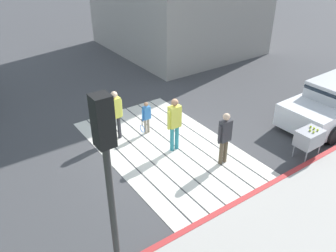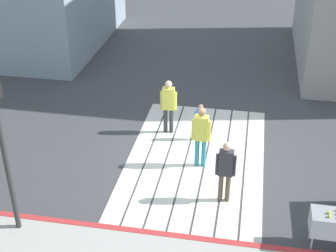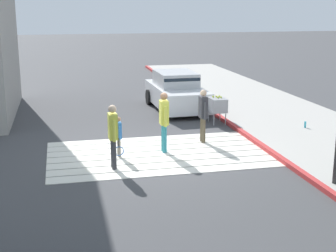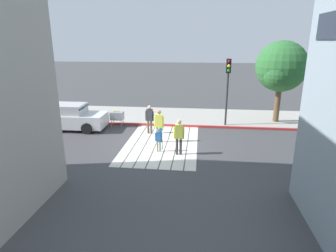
{
  "view_description": "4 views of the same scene",
  "coord_description": "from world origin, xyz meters",
  "px_view_note": "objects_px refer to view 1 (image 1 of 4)",
  "views": [
    {
      "loc": [
        -7.73,
        5.35,
        6.29
      ],
      "look_at": [
        -0.23,
        0.1,
        0.96
      ],
      "focal_mm": 37.12,
      "sensor_mm": 36.0,
      "label": 1
    },
    {
      "loc": [
        -11.4,
        -1.29,
        7.7
      ],
      "look_at": [
        0.44,
        0.86,
        0.79
      ],
      "focal_mm": 52.06,
      "sensor_mm": 36.0,
      "label": 2
    },
    {
      "loc": [
        2.72,
        13.48,
        4.3
      ],
      "look_at": [
        -0.15,
        0.68,
        1.01
      ],
      "focal_mm": 52.12,
      "sensor_mm": 36.0,
      "label": 3
    },
    {
      "loc": [
        14.2,
        1.98,
        5.26
      ],
      "look_at": [
        0.78,
        0.44,
        1.23
      ],
      "focal_mm": 30.52,
      "sensor_mm": 36.0,
      "label": 4
    }
  ],
  "objects_px": {
    "pedestrian_adult_trailing": "(175,121)",
    "pedestrian_child_with_racket": "(146,116)",
    "tennis_ball_cart": "(309,138)",
    "traffic_light_corner": "(107,164)",
    "pedestrian_adult_lead": "(225,135)",
    "car_parked_near_curb": "(334,103)",
    "pedestrian_adult_side": "(115,112)"
  },
  "relations": [
    {
      "from": "pedestrian_adult_trailing",
      "to": "pedestrian_adult_lead",
      "type": "bearing_deg",
      "value": -151.73
    },
    {
      "from": "pedestrian_adult_lead",
      "to": "car_parked_near_curb",
      "type": "bearing_deg",
      "value": -93.96
    },
    {
      "from": "tennis_ball_cart",
      "to": "pedestrian_child_with_racket",
      "type": "distance_m",
      "value": 5.22
    },
    {
      "from": "traffic_light_corner",
      "to": "car_parked_near_curb",
      "type": "bearing_deg",
      "value": -80.63
    },
    {
      "from": "car_parked_near_curb",
      "to": "pedestrian_child_with_racket",
      "type": "height_order",
      "value": "car_parked_near_curb"
    },
    {
      "from": "car_parked_near_curb",
      "to": "pedestrian_adult_trailing",
      "type": "relative_size",
      "value": 2.41
    },
    {
      "from": "pedestrian_adult_trailing",
      "to": "pedestrian_adult_side",
      "type": "relative_size",
      "value": 1.03
    },
    {
      "from": "car_parked_near_curb",
      "to": "pedestrian_child_with_racket",
      "type": "distance_m",
      "value": 6.77
    },
    {
      "from": "pedestrian_adult_trailing",
      "to": "pedestrian_adult_side",
      "type": "distance_m",
      "value": 2.02
    },
    {
      "from": "pedestrian_adult_lead",
      "to": "pedestrian_adult_trailing",
      "type": "bearing_deg",
      "value": 28.27
    },
    {
      "from": "car_parked_near_curb",
      "to": "pedestrian_adult_side",
      "type": "distance_m",
      "value": 7.79
    },
    {
      "from": "tennis_ball_cart",
      "to": "car_parked_near_curb",
      "type": "bearing_deg",
      "value": -71.56
    },
    {
      "from": "car_parked_near_curb",
      "to": "traffic_light_corner",
      "type": "xyz_separation_m",
      "value": [
        -1.58,
        9.57,
        2.3
      ]
    },
    {
      "from": "tennis_ball_cart",
      "to": "pedestrian_child_with_racket",
      "type": "height_order",
      "value": "pedestrian_child_with_racket"
    },
    {
      "from": "pedestrian_adult_trailing",
      "to": "pedestrian_child_with_racket",
      "type": "height_order",
      "value": "pedestrian_adult_trailing"
    },
    {
      "from": "car_parked_near_curb",
      "to": "pedestrian_adult_side",
      "type": "height_order",
      "value": "pedestrian_adult_side"
    },
    {
      "from": "traffic_light_corner",
      "to": "tennis_ball_cart",
      "type": "bearing_deg",
      "value": -84.36
    },
    {
      "from": "pedestrian_adult_lead",
      "to": "pedestrian_adult_trailing",
      "type": "xyz_separation_m",
      "value": [
        1.43,
        0.77,
        0.06
      ]
    },
    {
      "from": "pedestrian_adult_trailing",
      "to": "pedestrian_child_with_racket",
      "type": "bearing_deg",
      "value": 7.83
    },
    {
      "from": "pedestrian_child_with_racket",
      "to": "traffic_light_corner",
      "type": "bearing_deg",
      "value": 142.86
    },
    {
      "from": "tennis_ball_cart",
      "to": "pedestrian_child_with_racket",
      "type": "relative_size",
      "value": 0.86
    },
    {
      "from": "car_parked_near_curb",
      "to": "pedestrian_adult_trailing",
      "type": "height_order",
      "value": "pedestrian_adult_trailing"
    },
    {
      "from": "car_parked_near_curb",
      "to": "tennis_ball_cart",
      "type": "bearing_deg",
      "value": 108.44
    },
    {
      "from": "pedestrian_adult_lead",
      "to": "pedestrian_child_with_racket",
      "type": "relative_size",
      "value": 1.43
    },
    {
      "from": "traffic_light_corner",
      "to": "pedestrian_child_with_racket",
      "type": "bearing_deg",
      "value": -37.14
    },
    {
      "from": "car_parked_near_curb",
      "to": "pedestrian_adult_lead",
      "type": "distance_m",
      "value": 5.05
    },
    {
      "from": "pedestrian_adult_trailing",
      "to": "car_parked_near_curb",
      "type": "bearing_deg",
      "value": -107.05
    },
    {
      "from": "car_parked_near_curb",
      "to": "pedestrian_adult_lead",
      "type": "bearing_deg",
      "value": 86.04
    },
    {
      "from": "traffic_light_corner",
      "to": "pedestrian_adult_trailing",
      "type": "relative_size",
      "value": 2.35
    },
    {
      "from": "traffic_light_corner",
      "to": "pedestrian_adult_lead",
      "type": "bearing_deg",
      "value": -67.0
    },
    {
      "from": "pedestrian_adult_trailing",
      "to": "pedestrian_child_with_racket",
      "type": "distance_m",
      "value": 1.44
    },
    {
      "from": "car_parked_near_curb",
      "to": "tennis_ball_cart",
      "type": "height_order",
      "value": "car_parked_near_curb"
    }
  ]
}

